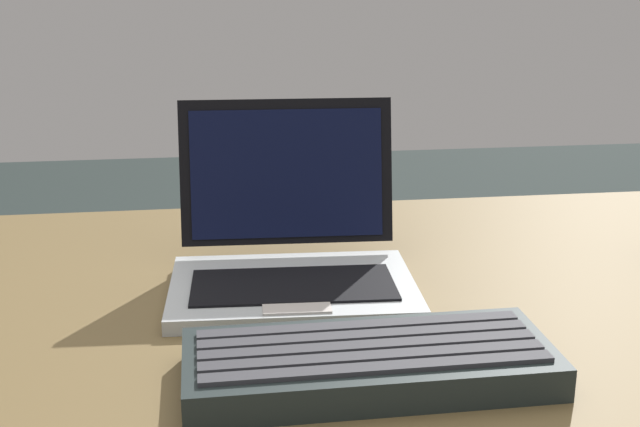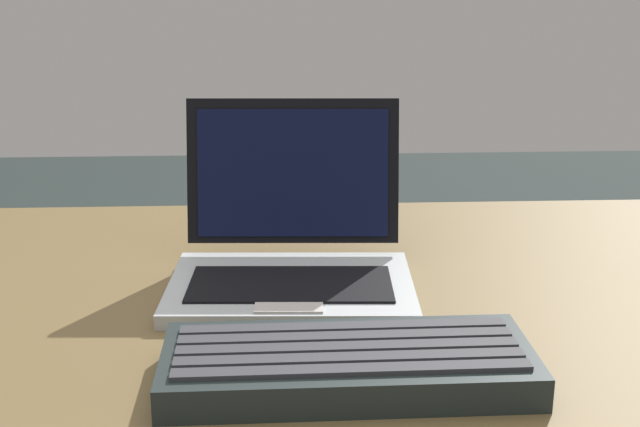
# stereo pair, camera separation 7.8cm
# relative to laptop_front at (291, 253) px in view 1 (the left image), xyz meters

# --- Properties ---
(desk) EXTENTS (1.49, 0.76, 0.75)m
(desk) POSITION_rel_laptop_front_xyz_m (0.08, -0.04, -0.13)
(desk) COLOR brown
(desk) RESTS_ON ground
(laptop_front) EXTENTS (0.29, 0.25, 0.21)m
(laptop_front) POSITION_rel_laptop_front_xyz_m (0.00, 0.00, 0.00)
(laptop_front) COLOR #B8BEC0
(laptop_front) RESTS_ON desk
(external_keyboard) EXTENTS (0.34, 0.14, 0.04)m
(external_keyboard) POSITION_rel_laptop_front_xyz_m (0.05, -0.24, -0.02)
(external_keyboard) COLOR #212B2B
(external_keyboard) RESTS_ON desk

